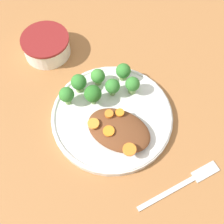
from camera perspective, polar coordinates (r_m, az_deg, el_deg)
ground_plane at (r=0.70m, az=0.00°, el=-1.21°), size 4.00×4.00×0.00m
plate at (r=0.69m, az=0.00°, el=-0.81°), size 0.27×0.27×0.02m
dip_bowl at (r=0.80m, az=-11.97°, el=11.97°), size 0.12×0.12×0.05m
stew_mound at (r=0.66m, az=1.26°, el=-3.32°), size 0.14×0.10×0.03m
broccoli_floret_0 at (r=0.70m, az=-6.09°, el=5.34°), size 0.04×0.04×0.05m
broccoli_floret_1 at (r=0.69m, az=-8.29°, el=3.08°), size 0.03×0.03×0.05m
broccoli_floret_2 at (r=0.68m, az=-3.52°, el=3.29°), size 0.04×0.04×0.05m
broccoli_floret_3 at (r=0.69m, az=0.10°, el=4.68°), size 0.03×0.03×0.05m
broccoli_floret_4 at (r=0.70m, az=3.77°, el=4.99°), size 0.03×0.03×0.05m
broccoli_floret_5 at (r=0.71m, az=-2.60°, el=6.51°), size 0.03×0.03×0.04m
broccoli_floret_6 at (r=0.72m, az=2.08°, el=7.44°), size 0.03×0.03×0.05m
carrot_slice_0 at (r=0.62m, az=3.21°, el=-6.85°), size 0.03×0.03×0.00m
carrot_slice_1 at (r=0.64m, az=-0.61°, el=-3.49°), size 0.02×0.02×0.00m
carrot_slice_2 at (r=0.65m, az=-3.42°, el=-2.13°), size 0.02×0.02×0.01m
carrot_slice_3 at (r=0.66m, az=-0.25°, el=-0.49°), size 0.02×0.02×0.01m
carrot_slice_4 at (r=0.66m, az=1.55°, el=0.12°), size 0.02×0.02×0.00m
fork at (r=0.66m, az=13.50°, el=-12.33°), size 0.12×0.17×0.01m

